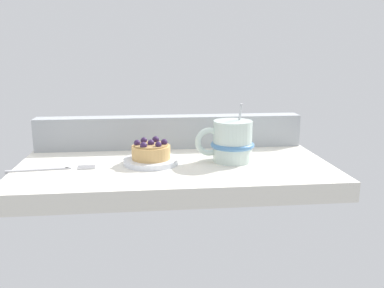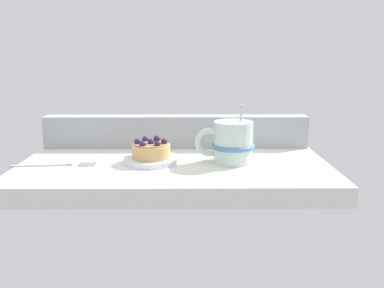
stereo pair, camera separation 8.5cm
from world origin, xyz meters
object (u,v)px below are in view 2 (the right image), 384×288
(dessert_plate, at_px, (151,160))
(coffee_mug, at_px, (231,142))
(raspberry_tart, at_px, (151,149))
(dessert_fork, at_px, (55,164))

(dessert_plate, xyz_separation_m, coffee_mug, (0.17, 0.00, 0.04))
(dessert_plate, relative_size, raspberry_tart, 1.44)
(dessert_fork, bearing_deg, dessert_plate, 7.94)
(dessert_plate, relative_size, coffee_mug, 0.91)
(dessert_plate, height_order, dessert_fork, dessert_plate)
(coffee_mug, bearing_deg, dessert_fork, -175.60)
(dessert_plate, distance_m, dessert_fork, 0.20)
(raspberry_tart, relative_size, dessert_fork, 0.47)
(raspberry_tart, distance_m, coffee_mug, 0.17)
(dessert_plate, xyz_separation_m, raspberry_tart, (-0.00, 0.00, 0.02))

